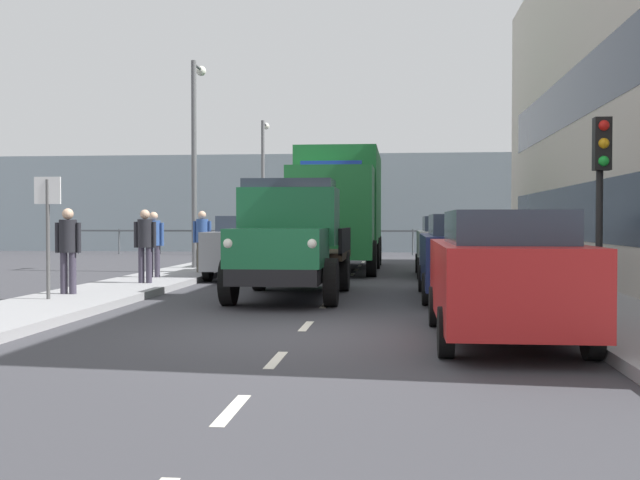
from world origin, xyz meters
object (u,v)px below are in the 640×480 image
at_px(pedestrian_with_bag, 202,236).
at_px(pedestrian_couple_b, 145,240).
at_px(car_white_kerbside_2, 447,245).
at_px(lamp_post_promenade, 195,145).
at_px(pedestrian_couple_a, 68,244).
at_px(traffic_light_near, 601,169).
at_px(lamp_post_far, 264,173).
at_px(car_navy_kerbside_1, 467,255).
at_px(car_red_kerbside_near, 503,274).
at_px(street_sign, 48,216).
at_px(truck_vintage_green, 289,241).
at_px(pedestrian_in_dark_coat, 154,239).
at_px(car_grey_oppositeside_0, 249,246).
at_px(lorry_cargo_green, 339,206).

bearing_deg(pedestrian_with_bag, pedestrian_couple_b, 84.95).
xyz_separation_m(car_white_kerbside_2, lamp_post_promenade, (7.65, -1.11, 3.05)).
height_order(pedestrian_couple_a, pedestrian_couple_b, pedestrian_couple_b).
bearing_deg(traffic_light_near, pedestrian_with_bag, -40.82).
bearing_deg(pedestrian_couple_a, lamp_post_far, -90.44).
height_order(car_navy_kerbside_1, traffic_light_near, traffic_light_near).
bearing_deg(pedestrian_couple_a, pedestrian_couple_b, -102.54).
xyz_separation_m(car_red_kerbside_near, car_white_kerbside_2, (-0.00, -12.14, -0.00)).
bearing_deg(lamp_post_far, street_sign, 89.73).
xyz_separation_m(truck_vintage_green, pedestrian_in_dark_coat, (4.03, -3.72, -0.05)).
bearing_deg(street_sign, pedestrian_couple_a, -86.58).
bearing_deg(pedestrian_in_dark_coat, pedestrian_with_bag, -109.03).
bearing_deg(lamp_post_far, lamp_post_promenade, 90.20).
xyz_separation_m(car_white_kerbside_2, pedestrian_with_bag, (6.89, 1.07, 0.27)).
distance_m(car_white_kerbside_2, pedestrian_with_bag, 6.98).
relative_size(traffic_light_near, street_sign, 1.42).
height_order(car_grey_oppositeside_0, pedestrian_in_dark_coat, pedestrian_in_dark_coat).
distance_m(car_white_kerbside_2, pedestrian_couple_b, 8.80).
bearing_deg(pedestrian_with_bag, pedestrian_couple_a, 81.79).
height_order(pedestrian_couple_b, pedestrian_in_dark_coat, pedestrian_couple_b).
height_order(car_navy_kerbside_1, car_grey_oppositeside_0, same).
distance_m(car_red_kerbside_near, street_sign, 8.52).
distance_m(car_white_kerbside_2, lamp_post_promenade, 8.31).
relative_size(truck_vintage_green, car_white_kerbside_2, 1.36).
distance_m(lorry_cargo_green, car_navy_kerbside_1, 9.60).
distance_m(truck_vintage_green, lorry_cargo_green, 9.45).
distance_m(car_navy_kerbside_1, pedestrian_couple_a, 7.99).
bearing_deg(car_white_kerbside_2, pedestrian_in_dark_coat, 22.61).
height_order(car_grey_oppositeside_0, pedestrian_with_bag, pedestrian_with_bag).
bearing_deg(lamp_post_far, car_red_kerbside_near, 106.70).
relative_size(lamp_post_promenade, lamp_post_far, 1.04).
xyz_separation_m(lamp_post_far, street_sign, (0.10, 22.32, -2.13)).
xyz_separation_m(lorry_cargo_green, pedestrian_in_dark_coat, (4.31, 5.68, -0.94)).
distance_m(truck_vintage_green, lamp_post_promenade, 9.39).
bearing_deg(pedestrian_with_bag, truck_vintage_green, 119.59).
xyz_separation_m(pedestrian_with_bag, traffic_light_near, (-8.96, 7.73, 1.31)).
distance_m(lorry_cargo_green, street_sign, 12.19).
distance_m(lorry_cargo_green, car_white_kerbside_2, 4.32).
bearing_deg(car_red_kerbside_near, car_white_kerbside_2, -90.00).
bearing_deg(lamp_post_far, pedestrian_couple_a, 89.56).
height_order(car_grey_oppositeside_0, pedestrian_couple_b, pedestrian_couple_b).
bearing_deg(car_white_kerbside_2, lorry_cargo_green, -37.21).
bearing_deg(pedestrian_couple_a, truck_vintage_green, -168.00).
height_order(pedestrian_couple_b, lamp_post_promenade, lamp_post_promenade).
height_order(pedestrian_in_dark_coat, lamp_post_promenade, lamp_post_promenade).
relative_size(car_red_kerbside_near, car_grey_oppositeside_0, 1.06).
bearing_deg(car_white_kerbside_2, car_red_kerbside_near, 90.00).
xyz_separation_m(truck_vintage_green, pedestrian_couple_b, (3.65, -1.90, -0.03)).
xyz_separation_m(car_red_kerbside_near, lamp_post_promenade, (7.65, -13.25, 3.05)).
bearing_deg(lamp_post_promenade, car_grey_oppositeside_0, 132.89).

